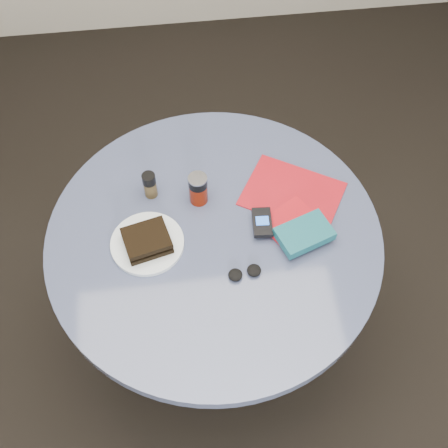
{
  "coord_description": "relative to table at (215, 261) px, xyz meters",
  "views": [
    {
      "loc": [
        -0.08,
        -0.89,
        2.16
      ],
      "look_at": [
        0.03,
        0.0,
        0.8
      ],
      "focal_mm": 45.0,
      "sensor_mm": 36.0,
      "label": 1
    }
  ],
  "objects": [
    {
      "name": "pepper_grinder",
      "position": [
        -0.18,
        0.17,
        0.21
      ],
      "size": [
        0.05,
        0.05,
        0.09
      ],
      "color": "#4A3C20",
      "rests_on": "table"
    },
    {
      "name": "ground",
      "position": [
        0.0,
        0.0,
        -0.59
      ],
      "size": [
        4.0,
        4.0,
        0.0
      ],
      "primitive_type": "plane",
      "color": "black",
      "rests_on": "ground"
    },
    {
      "name": "plate",
      "position": [
        -0.2,
        -0.01,
        0.17
      ],
      "size": [
        0.22,
        0.22,
        0.01
      ],
      "primitive_type": "cylinder",
      "rotation": [
        0.0,
        0.0,
        -0.04
      ],
      "color": "white",
      "rests_on": "table"
    },
    {
      "name": "red_book",
      "position": [
        0.23,
        0.01,
        0.17
      ],
      "size": [
        0.19,
        0.17,
        0.01
      ],
      "primitive_type": "cube",
      "rotation": [
        0.0,
        0.0,
        0.56
      ],
      "color": "#A70D16",
      "rests_on": "magazine"
    },
    {
      "name": "novel",
      "position": [
        0.26,
        -0.05,
        0.2
      ],
      "size": [
        0.18,
        0.15,
        0.03
      ],
      "primitive_type": "cube",
      "rotation": [
        0.0,
        0.0,
        0.35
      ],
      "color": "#124B57",
      "rests_on": "red_book"
    },
    {
      "name": "mp3_player",
      "position": [
        0.14,
        0.01,
        0.19
      ],
      "size": [
        0.06,
        0.1,
        0.02
      ],
      "color": "black",
      "rests_on": "red_book"
    },
    {
      "name": "table",
      "position": [
        0.0,
        0.0,
        0.0
      ],
      "size": [
        1.0,
        1.0,
        0.75
      ],
      "color": "black",
      "rests_on": "ground"
    },
    {
      "name": "headphones",
      "position": [
        0.07,
        -0.14,
        0.17
      ],
      "size": [
        0.1,
        0.05,
        0.02
      ],
      "color": "black",
      "rests_on": "table"
    },
    {
      "name": "sandwich",
      "position": [
        -0.2,
        -0.02,
        0.2
      ],
      "size": [
        0.15,
        0.14,
        0.05
      ],
      "color": "black",
      "rests_on": "plate"
    },
    {
      "name": "magazine",
      "position": [
        0.26,
        0.12,
        0.17
      ],
      "size": [
        0.36,
        0.34,
        0.01
      ],
      "primitive_type": "cube",
      "rotation": [
        0.0,
        0.0,
        -0.54
      ],
      "color": "maroon",
      "rests_on": "table"
    },
    {
      "name": "soda_can",
      "position": [
        -0.03,
        0.13,
        0.22
      ],
      "size": [
        0.06,
        0.06,
        0.11
      ],
      "color": "maroon",
      "rests_on": "table"
    }
  ]
}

